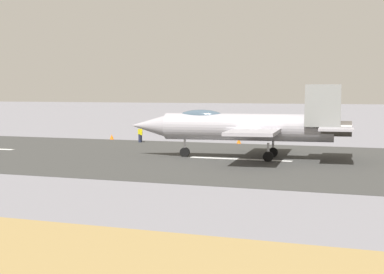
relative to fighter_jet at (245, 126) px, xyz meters
name	(u,v)px	position (x,y,z in m)	size (l,w,h in m)	color
ground_plane	(244,160)	(-0.12, 0.62, -2.50)	(400.00, 400.00, 0.00)	slate
runway_strip	(245,159)	(-0.14, 0.62, -2.49)	(240.00, 26.00, 0.02)	#373735
fighter_jet	(245,126)	(0.00, 0.00, 0.00)	(17.75, 13.63, 5.71)	#9D99A1
crew_person	(140,134)	(13.82, -10.29, -1.68)	(0.59, 0.48, 1.64)	#1E2338
marker_cone_mid	(239,141)	(4.13, -12.71, -2.23)	(0.44, 0.44, 0.55)	orange
marker_cone_far	(112,137)	(18.37, -12.71, -2.23)	(0.44, 0.44, 0.55)	orange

